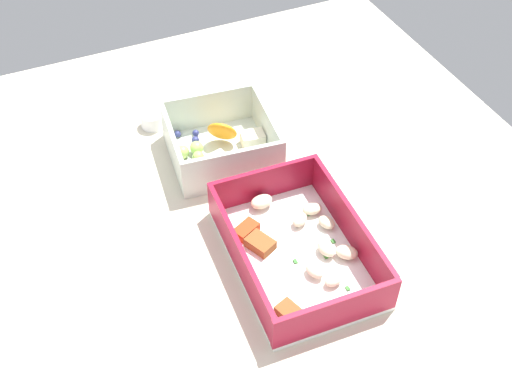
% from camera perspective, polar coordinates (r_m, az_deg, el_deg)
% --- Properties ---
extents(table_surface, '(0.80, 0.80, 0.02)m').
position_cam_1_polar(table_surface, '(0.84, -0.47, -0.54)').
color(table_surface, beige).
rests_on(table_surface, ground).
extents(pasta_container, '(0.22, 0.16, 0.05)m').
position_cam_1_polar(pasta_container, '(0.75, 3.62, -5.03)').
color(pasta_container, white).
rests_on(pasta_container, table_surface).
extents(fruit_bowl, '(0.15, 0.15, 0.06)m').
position_cam_1_polar(fruit_bowl, '(0.87, -3.20, 4.26)').
color(fruit_bowl, silver).
rests_on(fruit_bowl, table_surface).
extents(paper_cup_liner, '(0.03, 0.03, 0.02)m').
position_cam_1_polar(paper_cup_liner, '(0.94, -9.22, 6.39)').
color(paper_cup_liner, white).
rests_on(paper_cup_liner, table_surface).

